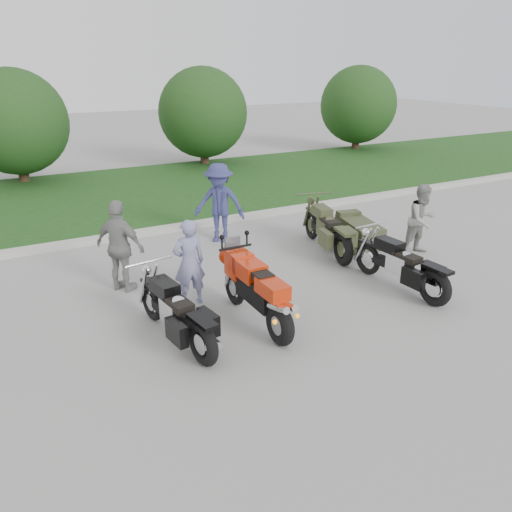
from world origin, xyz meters
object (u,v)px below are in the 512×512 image
sportbike_red (257,290)px  person_back (120,247)px  cruiser_sidecar (347,232)px  cruiser_left (178,316)px  person_grey (422,220)px  person_denim (219,203)px  cruiser_right (404,268)px  person_stripe (189,263)px

sportbike_red → person_back: size_ratio=1.26×
sportbike_red → person_back: bearing=124.1°
sportbike_red → cruiser_sidecar: (3.50, 2.09, -0.17)m
person_back → cruiser_left: bearing=148.6°
person_grey → person_denim: (-3.70, 2.95, 0.15)m
cruiser_sidecar → sportbike_red: bearing=-136.6°
person_denim → sportbike_red: bearing=-66.6°
cruiser_left → cruiser_right: 4.49m
person_grey → person_back: 6.64m
cruiser_right → person_back: person_back is taller
cruiser_left → person_grey: person_grey is taller
person_denim → person_back: size_ratio=1.07×
sportbike_red → cruiser_sidecar: sportbike_red is taller
person_grey → person_denim: bearing=140.9°
cruiser_left → sportbike_red: bearing=-9.9°
cruiser_right → cruiser_left: bearing=173.5°
cruiser_right → cruiser_sidecar: (0.39, 2.26, -0.01)m
sportbike_red → person_back: person_back is taller
cruiser_right → person_grey: 2.23m
cruiser_left → cruiser_sidecar: cruiser_sidecar is taller
sportbike_red → person_stripe: person_stripe is taller
cruiser_right → person_back: bearing=147.8°
cruiser_left → cruiser_sidecar: (4.87, 2.04, -0.01)m
person_denim → person_grey: bearing=0.9°
cruiser_sidecar → person_stripe: person_stripe is taller
cruiser_right → person_denim: person_denim is taller
cruiser_right → person_stripe: bearing=155.8°
cruiser_left → person_back: (-0.27, 2.36, 0.43)m
person_grey → cruiser_sidecar: bearing=145.1°
cruiser_left → person_back: person_back is taller
cruiser_left → person_stripe: bearing=53.2°
sportbike_red → person_grey: 5.02m
person_grey → person_back: person_back is taller
cruiser_left → person_denim: 4.81m
cruiser_right → person_denim: (-1.93, 4.27, 0.50)m
cruiser_left → person_stripe: person_stripe is taller
cruiser_left → person_denim: bearing=49.8°
cruiser_right → person_denim: bearing=110.6°
cruiser_sidecar → person_denim: bearing=151.7°
person_grey → person_denim: person_denim is taller
sportbike_red → person_denim: 4.28m
person_denim → person_stripe: bearing=-84.1°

